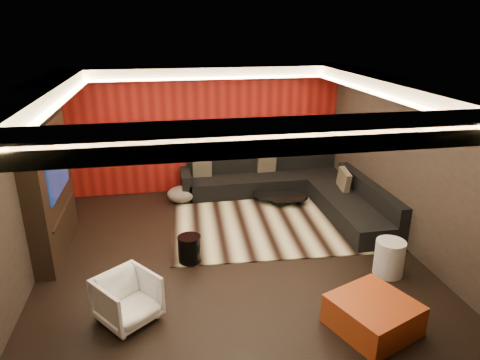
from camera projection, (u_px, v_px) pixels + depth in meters
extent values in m
cube|color=black|center=(229.00, 252.00, 7.26)|extent=(6.00, 6.00, 0.02)
cube|color=silver|center=(227.00, 83.00, 6.29)|extent=(6.00, 6.00, 0.02)
cube|color=black|center=(207.00, 130.00, 9.55)|extent=(6.00, 0.02, 2.80)
cube|color=black|center=(26.00, 186.00, 6.26)|extent=(0.02, 6.00, 2.80)
cube|color=black|center=(402.00, 163.00, 7.29)|extent=(0.02, 6.00, 2.80)
cube|color=#6B0C0A|center=(207.00, 130.00, 9.51)|extent=(5.98, 0.05, 2.78)
cube|color=silver|center=(207.00, 72.00, 8.82)|extent=(6.00, 0.60, 0.22)
cube|color=silver|center=(274.00, 136.00, 3.84)|extent=(6.00, 0.60, 0.22)
cube|color=silver|center=(33.00, 97.00, 5.86)|extent=(0.60, 4.80, 0.22)
cube|color=silver|center=(395.00, 87.00, 6.79)|extent=(0.60, 4.80, 0.22)
cube|color=#FFD899|center=(209.00, 78.00, 8.54)|extent=(4.80, 0.08, 0.04)
cube|color=#FFD899|center=(265.00, 136.00, 4.18)|extent=(4.80, 0.08, 0.04)
cube|color=#FFD899|center=(60.00, 102.00, 5.95)|extent=(0.08, 4.80, 0.04)
cube|color=#FFD899|center=(375.00, 93.00, 6.76)|extent=(0.08, 4.80, 0.04)
cube|color=black|center=(50.00, 189.00, 6.94)|extent=(0.30, 2.00, 2.20)
cube|color=black|center=(57.00, 168.00, 6.85)|extent=(0.04, 1.30, 0.80)
cube|color=black|center=(64.00, 211.00, 7.11)|extent=(0.04, 1.60, 0.04)
cube|color=beige|center=(275.00, 220.00, 8.38)|extent=(4.16, 3.21, 0.02)
cylinder|color=black|center=(280.00, 198.00, 9.14)|extent=(1.52, 1.52, 0.20)
cylinder|color=black|center=(190.00, 249.00, 6.85)|extent=(0.49, 0.49, 0.44)
ellipsoid|color=#BBA890|center=(181.00, 194.00, 9.18)|extent=(0.75, 0.75, 0.33)
cylinder|color=silver|center=(389.00, 258.00, 6.51)|extent=(0.57, 0.57, 0.56)
cube|color=maroon|center=(373.00, 315.00, 5.36)|extent=(1.18, 1.18, 0.41)
imported|color=white|center=(128.00, 299.00, 5.47)|extent=(0.97, 0.97, 0.64)
cube|color=black|center=(265.00, 183.00, 9.75)|extent=(3.50, 0.90, 0.40)
cube|color=black|center=(262.00, 163.00, 9.95)|extent=(3.50, 0.20, 0.35)
cube|color=black|center=(351.00, 210.00, 8.36)|extent=(0.90, 2.60, 0.40)
cube|color=black|center=(370.00, 191.00, 8.29)|extent=(0.20, 2.60, 0.35)
cube|color=black|center=(186.00, 184.00, 9.41)|extent=(0.20, 0.90, 0.60)
cube|color=tan|center=(344.00, 180.00, 8.75)|extent=(0.12, 0.50, 0.50)
cube|color=tan|center=(202.00, 168.00, 9.48)|extent=(0.42, 0.20, 0.44)
cube|color=tan|center=(267.00, 163.00, 9.79)|extent=(0.42, 0.20, 0.44)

